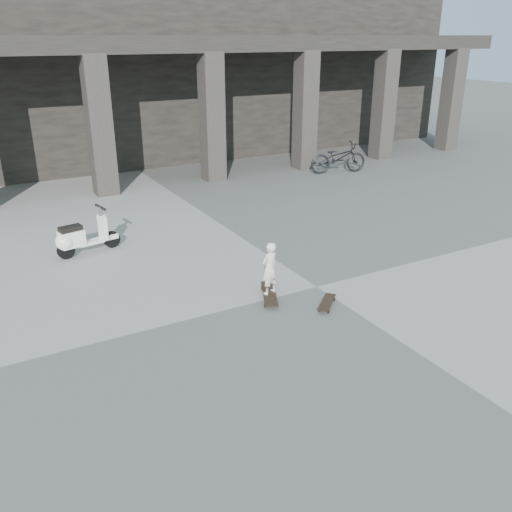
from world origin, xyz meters
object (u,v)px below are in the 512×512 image
longboard (269,294)px  bicycle (338,158)px  scooter (77,238)px  child (270,268)px  skateboard_spare (327,303)px

longboard → bicycle: bicycle is taller
longboard → bicycle: bearing=-18.7°
scooter → child: bearing=-66.6°
longboard → skateboard_spare: bearing=-111.3°
longboard → scooter: 4.59m
child → bicycle: size_ratio=0.49×
longboard → skateboard_spare: size_ratio=1.56×
longboard → scooter: scooter is taller
child → scooter: 4.58m
bicycle → longboard: bearing=150.8°
bicycle → skateboard_spare: bearing=156.7°
child → longboard: bearing=162.1°
child → scooter: (-2.58, 3.79, -0.19)m
child → scooter: bearing=-73.7°
bicycle → child: bearing=150.8°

